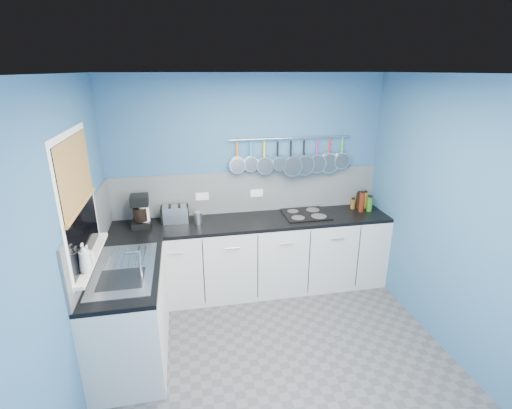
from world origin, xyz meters
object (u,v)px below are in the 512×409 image
object	(u,v)px
canister	(198,218)
hob	(306,214)
soap_bottle_a	(84,258)
toaster	(175,214)
paper_towel	(145,216)
coffee_maker	(140,211)
soap_bottle_b	(88,256)

from	to	relation	value
canister	hob	distance (m)	1.27
soap_bottle_a	toaster	distance (m)	1.45
paper_towel	hob	xyz separation A→B (m)	(1.84, 0.01, -0.12)
canister	hob	xyz separation A→B (m)	(1.27, 0.02, -0.06)
soap_bottle_a	paper_towel	distance (m)	1.26
coffee_maker	paper_towel	bearing A→B (deg)	-13.39
toaster	hob	distance (m)	1.52
coffee_maker	canister	bearing A→B (deg)	-3.62
canister	hob	size ratio (longest dim) A/B	0.26
paper_towel	coffee_maker	world-z (taller)	coffee_maker
coffee_maker	hob	world-z (taller)	coffee_maker
soap_bottle_a	hob	xyz separation A→B (m)	(2.18, 1.21, -0.26)
soap_bottle_a	toaster	bearing A→B (deg)	62.73
coffee_maker	hob	size ratio (longest dim) A/B	0.68
soap_bottle_a	coffee_maker	distance (m)	1.25
soap_bottle_b	toaster	bearing A→B (deg)	60.70
coffee_maker	canister	distance (m)	0.62
toaster	paper_towel	bearing A→B (deg)	-165.82
paper_towel	canister	distance (m)	0.58
soap_bottle_b	canister	size ratio (longest dim) A/B	1.28
soap_bottle_a	paper_towel	bearing A→B (deg)	74.31
hob	coffee_maker	bearing A→B (deg)	-179.99
soap_bottle_a	hob	size ratio (longest dim) A/B	0.46
soap_bottle_a	soap_bottle_b	xyz separation A→B (m)	(0.00, 0.10, -0.03)
coffee_maker	toaster	bearing A→B (deg)	9.52
paper_towel	toaster	bearing A→B (deg)	13.81
paper_towel	toaster	size ratio (longest dim) A/B	0.86
soap_bottle_a	canister	distance (m)	1.51
coffee_maker	hob	xyz separation A→B (m)	(1.88, 0.00, -0.17)
soap_bottle_a	canister	size ratio (longest dim) A/B	1.79
soap_bottle_b	soap_bottle_a	bearing A→B (deg)	-90.00
soap_bottle_b	paper_towel	world-z (taller)	soap_bottle_b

